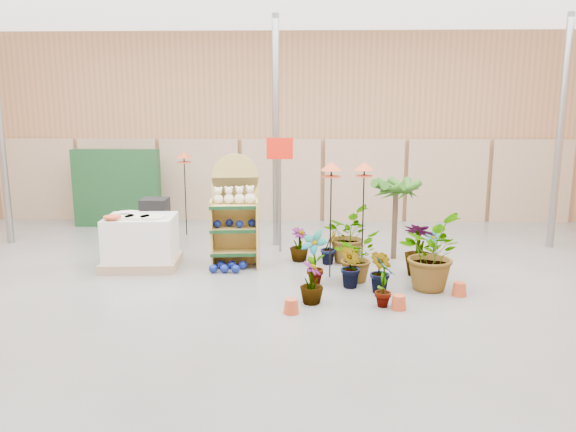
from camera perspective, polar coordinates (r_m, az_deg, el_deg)
name	(u,v)px	position (r m, az deg, el deg)	size (l,w,h in m)	color
room	(267,145)	(8.54, -2.15, 7.24)	(15.20, 12.10, 4.70)	slate
display_shelf	(235,215)	(9.89, -5.38, 0.08)	(0.87, 0.61, 1.97)	tan
teddy_bears	(236,196)	(9.74, -5.34, 1.99)	(0.73, 0.19, 0.31)	#F4E3C6
gazing_balls_shelf	(235,223)	(9.81, -5.45, -0.75)	(0.72, 0.25, 0.14)	navy
gazing_balls_floor	(228,267)	(9.72, -6.10, -5.15)	(0.63, 0.39, 0.15)	navy
pallet_stack	(141,242)	(10.15, -14.69, -2.55)	(1.33, 1.13, 0.95)	tan
charcoal_planters	(151,228)	(11.43, -13.77, -1.15)	(0.80, 0.50, 1.00)	black
trellis_stock	(117,188)	(13.66, -16.98, 2.74)	(2.00, 0.30, 1.80)	#163F1E
offer_sign	(280,171)	(10.65, -0.83, 4.57)	(0.50, 0.08, 2.20)	gray
bird_table_front	(331,170)	(9.01, 4.42, 4.67)	(0.34, 0.34, 1.92)	black
bird_table_right	(364,170)	(9.55, 7.75, 4.68)	(0.34, 0.34, 1.87)	black
bird_table_back	(184,157)	(12.27, -10.52, 5.88)	(0.34, 0.34, 1.83)	black
palm	(396,187)	(10.37, 10.92, 2.92)	(0.70, 0.70, 1.59)	#4C3B29
potted_plant_0	(314,258)	(8.90, 2.68, -4.25)	(0.46, 0.31, 0.86)	#255815
potted_plant_1	(351,267)	(8.76, 6.44, -5.16)	(0.38, 0.31, 0.69)	#255815
potted_plant_2	(356,256)	(9.14, 6.90, -4.06)	(0.73, 0.64, 0.82)	#255815
potted_plant_3	(419,249)	(9.61, 13.18, -3.29)	(0.50, 0.50, 0.89)	#255815
potted_plant_4	(433,247)	(10.32, 14.50, -3.10)	(0.33, 0.22, 0.63)	#255815
potted_plant_5	(329,247)	(10.07, 4.19, -3.14)	(0.34, 0.28, 0.62)	#255815
potted_plant_6	(346,234)	(10.21, 5.91, -1.86)	(0.91, 0.79, 1.01)	#255815
potted_plant_7	(312,283)	(8.09, 2.41, -6.79)	(0.34, 0.34, 0.61)	#255815
potted_plant_8	(384,281)	(8.03, 9.72, -6.57)	(0.40, 0.27, 0.75)	#255815
potted_plant_9	(381,272)	(8.59, 9.44, -5.59)	(0.38, 0.31, 0.69)	#255815
potted_plant_10	(429,252)	(8.91, 14.11, -3.60)	(1.04, 0.90, 1.15)	#255815
potted_plant_11	(299,245)	(10.22, 1.14, -2.92)	(0.34, 0.34, 0.61)	#255815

